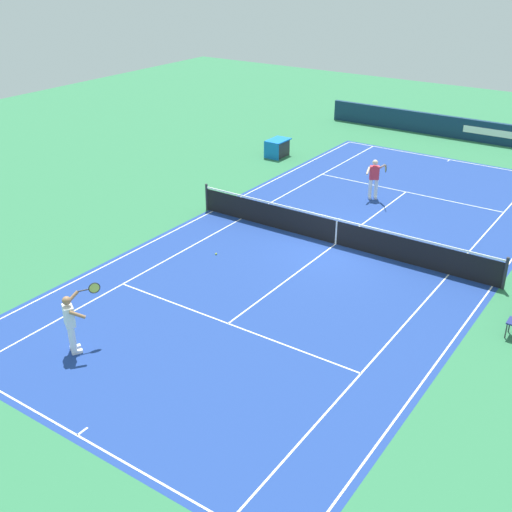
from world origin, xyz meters
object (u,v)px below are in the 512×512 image
(tennis_player_near, at_px, (71,321))
(tennis_ball, at_px, (216,254))
(tennis_net, at_px, (336,231))
(tennis_player_far, at_px, (374,177))
(equipment_cart_tarped, at_px, (278,148))

(tennis_player_near, height_order, tennis_ball, tennis_player_near)
(tennis_net, bearing_deg, tennis_player_far, -169.92)
(tennis_player_near, xyz_separation_m, tennis_ball, (-6.65, -0.47, -0.90))
(tennis_net, height_order, tennis_player_near, tennis_player_near)
(tennis_net, relative_size, tennis_player_far, 6.89)
(tennis_ball, distance_m, equipment_cart_tarped, 11.51)
(tennis_net, height_order, tennis_player_far, tennis_player_far)
(tennis_player_far, height_order, tennis_ball, tennis_player_far)
(tennis_ball, bearing_deg, tennis_player_far, 165.31)
(tennis_net, relative_size, tennis_ball, 177.27)
(equipment_cart_tarped, bearing_deg, tennis_player_far, 67.61)
(tennis_player_near, distance_m, tennis_ball, 6.73)
(tennis_ball, bearing_deg, tennis_net, 136.02)
(tennis_player_near, xyz_separation_m, equipment_cart_tarped, (-17.31, -4.80, -0.49))
(tennis_ball, bearing_deg, tennis_player_near, 4.04)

